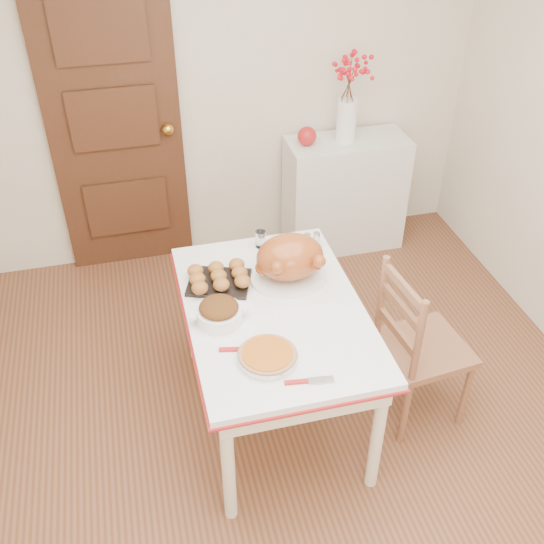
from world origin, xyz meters
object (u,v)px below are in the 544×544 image
object	(u,v)px
kitchen_table	(274,364)
chair_oak	(425,344)
turkey_platter	(290,259)
pumpkin_pie	(268,355)
sideboard	(344,194)

from	to	relation	value
kitchen_table	chair_oak	world-z (taller)	chair_oak
kitchen_table	turkey_platter	world-z (taller)	turkey_platter
chair_oak	pumpkin_pie	distance (m)	0.95
kitchen_table	chair_oak	xyz separation A→B (m)	(0.76, -0.15, 0.10)
chair_oak	pumpkin_pie	xyz separation A→B (m)	(-0.88, -0.18, 0.31)
chair_oak	turkey_platter	xyz separation A→B (m)	(-0.63, 0.35, 0.41)
turkey_platter	pumpkin_pie	size ratio (longest dim) A/B	1.51
sideboard	chair_oak	size ratio (longest dim) A/B	0.89
pumpkin_pie	turkey_platter	bearing A→B (deg)	65.19
kitchen_table	turkey_platter	xyz separation A→B (m)	(0.13, 0.20, 0.50)
kitchen_table	turkey_platter	distance (m)	0.56
turkey_platter	pumpkin_pie	xyz separation A→B (m)	(-0.25, -0.53, -0.10)
sideboard	turkey_platter	world-z (taller)	turkey_platter
pumpkin_pie	kitchen_table	bearing A→B (deg)	70.65
sideboard	kitchen_table	distance (m)	1.76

